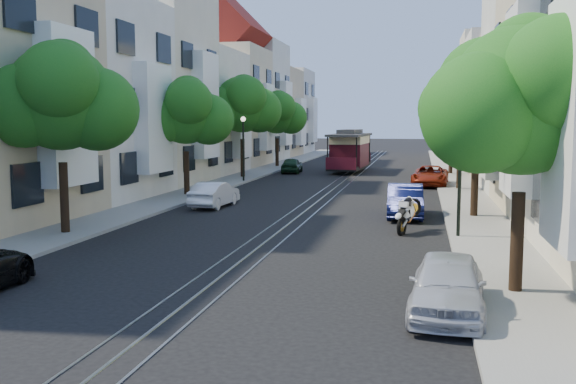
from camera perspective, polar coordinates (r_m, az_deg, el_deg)
The scene contains 26 objects.
ground at distance 46.66m, azimuth 5.52°, elevation 1.39°, with size 200.00×200.00×0.00m, color black.
sidewalk_east at distance 46.44m, azimuth 14.45°, elevation 1.27°, with size 2.50×80.00×0.12m, color gray.
sidewalk_west at distance 47.97m, azimuth -3.13°, elevation 1.62°, with size 2.50×80.00×0.12m, color gray.
rail_left at distance 46.72m, azimuth 4.85°, elevation 1.41°, with size 0.06×80.00×0.02m, color gray.
rail_slot at distance 46.66m, azimuth 5.52°, elevation 1.40°, with size 0.06×80.00×0.02m, color gray.
rail_right at distance 46.60m, azimuth 6.19°, elevation 1.39°, with size 0.06×80.00×0.02m, color gray.
lane_line at distance 46.66m, azimuth 5.52°, elevation 1.39°, with size 0.08×80.00×0.01m, color tan.
townhouses_east at distance 46.66m, azimuth 20.35°, elevation 7.40°, with size 7.75×72.00×12.00m.
townhouses_west at distance 49.13m, azimuth -8.45°, elevation 7.53°, with size 7.75×72.00×11.76m.
tree_e_a at distance 15.37m, azimuth 20.36°, elevation 7.41°, with size 4.72×3.87×6.27m.
tree_e_b at distance 27.30m, azimuth 16.61°, elevation 7.61°, with size 4.93×4.08×6.68m.
tree_e_c at distance 38.26m, azimuth 15.21°, elevation 7.01°, with size 4.84×3.99×6.52m.
tree_e_d at distance 49.25m, azimuth 14.45°, elevation 7.15°, with size 5.01×4.16×6.85m.
tree_w_a at distance 23.57m, azimuth -19.47°, elevation 7.75°, with size 4.93×4.08×6.68m.
tree_w_b at distance 34.40m, azimuth -9.01°, elevation 6.92°, with size 4.72×3.87×6.27m.
tree_w_c at distance 44.88m, azimuth -4.02°, elevation 7.69°, with size 5.13×4.28×7.09m.
tree_w_d at distance 55.54m, azimuth -0.92°, elevation 6.96°, with size 4.84×3.99×6.52m.
lamp_east at distance 22.29m, azimuth 15.07°, elevation 3.14°, with size 0.32×0.32×4.16m.
lamp_west at distance 41.79m, azimuth -4.00°, elevation 4.74°, with size 0.32×0.32×4.16m.
sportbike_rider at distance 23.40m, azimuth 10.54°, elevation -1.81°, with size 0.89×1.86×1.36m.
cable_car at distance 50.99m, azimuth 5.52°, elevation 3.83°, with size 2.90×8.02×3.03m.
parked_car_e_near at distance 13.79m, azimuth 14.00°, elevation -8.00°, with size 1.50×3.74×1.27m, color #B5B9C2.
parked_car_e_mid at distance 27.26m, azimuth 10.37°, elevation -0.77°, with size 1.44×4.14×1.36m, color #0D1343.
parked_car_e_far at distance 40.51m, azimuth 12.52°, elevation 1.41°, with size 2.08×4.51×1.25m, color maroon.
parked_car_w_mid at distance 30.12m, azimuth -6.55°, elevation -0.21°, with size 1.25×3.60×1.19m, color white.
parked_car_w_far at distance 49.49m, azimuth 0.35°, elevation 2.39°, with size 1.40×3.49×1.19m, color #14321B.
Camera 1 is at (4.99, -18.22, 4.01)m, focal length 40.00 mm.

